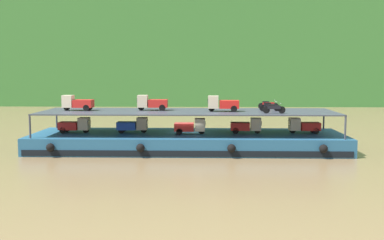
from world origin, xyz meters
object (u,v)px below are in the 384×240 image
object	(u,v)px
cargo_barge	(188,142)
mini_truck_lower_bow	(304,126)
mini_truck_upper_fore	(223,104)
mini_truck_upper_stern	(77,103)
mini_truck_lower_aft	(133,125)
motorcycle_upper_centre	(270,106)
mini_truck_lower_fore	(246,126)
mini_truck_lower_stern	(75,125)
mini_truck_lower_mid	(190,126)
mini_truck_upper_mid	(152,103)
motorcycle_upper_stbd	(268,105)
motorcycle_upper_port	(274,108)

from	to	relation	value
cargo_barge	mini_truck_lower_bow	bearing A→B (deg)	1.84
cargo_barge	mini_truck_upper_fore	world-z (taller)	mini_truck_upper_fore
mini_truck_lower_bow	mini_truck_upper_stern	xyz separation A→B (m)	(-20.41, 0.04, 2.00)
mini_truck_lower_aft	motorcycle_upper_centre	xyz separation A→B (m)	(12.27, -0.29, 1.74)
mini_truck_lower_aft	mini_truck_lower_fore	world-z (taller)	same
mini_truck_lower_bow	mini_truck_upper_stern	size ratio (longest dim) A/B	1.00
mini_truck_lower_aft	motorcycle_upper_centre	bearing A→B (deg)	-1.35
mini_truck_lower_stern	mini_truck_upper_stern	xyz separation A→B (m)	(0.19, 0.25, 2.00)
mini_truck_lower_aft	mini_truck_lower_mid	bearing A→B (deg)	-8.58
mini_truck_lower_stern	mini_truck_lower_fore	xyz separation A→B (m)	(15.45, 0.04, 0.00)
mini_truck_lower_aft	mini_truck_upper_mid	xyz separation A→B (m)	(1.69, 0.44, 2.00)
mini_truck_lower_stern	mini_truck_lower_bow	world-z (taller)	same
motorcycle_upper_centre	motorcycle_upper_stbd	bearing A→B (deg)	86.51
mini_truck_lower_bow	mini_truck_upper_fore	distance (m)	7.58
mini_truck_lower_bow	motorcycle_upper_centre	size ratio (longest dim) A/B	1.46
mini_truck_lower_mid	motorcycle_upper_port	xyz separation A→B (m)	(7.08, -1.64, 1.74)
motorcycle_upper_port	mini_truck_upper_stern	bearing A→B (deg)	171.80
mini_truck_lower_stern	mini_truck_lower_aft	size ratio (longest dim) A/B	1.02
mini_truck_upper_fore	motorcycle_upper_stbd	xyz separation A→B (m)	(4.32, 2.43, -0.26)
motorcycle_upper_port	motorcycle_upper_stbd	xyz separation A→B (m)	(0.09, 4.30, 0.00)
mini_truck_upper_mid	mini_truck_upper_fore	world-z (taller)	same
mini_truck_lower_fore	mini_truck_upper_fore	distance (m)	2.96
mini_truck_lower_mid	mini_truck_lower_fore	size ratio (longest dim) A/B	0.99
mini_truck_upper_mid	motorcycle_upper_stbd	xyz separation A→B (m)	(10.71, 1.42, -0.26)
mini_truck_lower_mid	mini_truck_upper_stern	size ratio (longest dim) A/B	0.99
cargo_barge	mini_truck_lower_stern	bearing A→B (deg)	179.27
mini_truck_lower_bow	cargo_barge	bearing A→B (deg)	-178.16
mini_truck_upper_fore	mini_truck_upper_mid	bearing A→B (deg)	171.02
mini_truck_lower_mid	mini_truck_lower_fore	bearing A→B (deg)	7.35
mini_truck_upper_mid	mini_truck_lower_aft	bearing A→B (deg)	-165.34
mini_truck_upper_mid	mini_truck_lower_stern	bearing A→B (deg)	-174.83
motorcycle_upper_stbd	mini_truck_lower_bow	bearing A→B (deg)	-31.82
mini_truck_lower_stern	mini_truck_lower_fore	world-z (taller)	same
motorcycle_upper_centre	mini_truck_lower_bow	bearing A→B (deg)	5.73
mini_truck_lower_fore	mini_truck_upper_mid	size ratio (longest dim) A/B	1.01
mini_truck_lower_mid	mini_truck_upper_stern	world-z (taller)	mini_truck_upper_stern
mini_truck_lower_fore	motorcycle_upper_port	world-z (taller)	motorcycle_upper_port
mini_truck_lower_fore	mini_truck_lower_bow	world-z (taller)	same
mini_truck_upper_mid	motorcycle_upper_centre	xyz separation A→B (m)	(10.58, -0.73, -0.26)
cargo_barge	motorcycle_upper_stbd	distance (m)	8.37
mini_truck_lower_stern	motorcycle_upper_centre	bearing A→B (deg)	-0.35
mini_truck_upper_fore	motorcycle_upper_stbd	size ratio (longest dim) A/B	1.45
cargo_barge	mini_truck_lower_bow	size ratio (longest dim) A/B	9.99
mini_truck_lower_fore	mini_truck_upper_mid	xyz separation A→B (m)	(-8.53, 0.59, 2.00)
cargo_barge	mini_truck_upper_mid	xyz separation A→B (m)	(-3.28, 0.76, 3.44)
mini_truck_lower_bow	motorcycle_upper_port	distance (m)	4.29
cargo_barge	mini_truck_lower_aft	world-z (taller)	mini_truck_lower_aft
mini_truck_lower_stern	mini_truck_lower_aft	world-z (taller)	same
mini_truck_lower_stern	motorcycle_upper_centre	xyz separation A→B (m)	(17.50, -0.11, 1.74)
mini_truck_lower_stern	motorcycle_upper_port	world-z (taller)	motorcycle_upper_port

